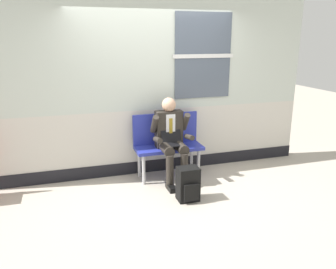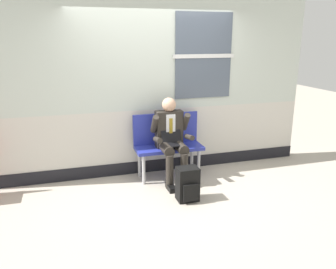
% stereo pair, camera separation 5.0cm
% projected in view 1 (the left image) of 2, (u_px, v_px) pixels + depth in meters
% --- Properties ---
extents(ground_plane, '(18.00, 18.00, 0.00)m').
position_uv_depth(ground_plane, '(167.00, 188.00, 4.92)').
color(ground_plane, '#B2A899').
extents(station_wall, '(5.10, 0.17, 3.04)m').
position_uv_depth(station_wall, '(153.00, 78.00, 5.18)').
color(station_wall, beige).
rests_on(station_wall, ground).
extents(bench_with_person, '(1.03, 0.42, 0.98)m').
position_uv_depth(bench_with_person, '(167.00, 141.00, 5.23)').
color(bench_with_person, '#28339E').
rests_on(bench_with_person, ground).
extents(person_seated, '(0.57, 0.70, 1.25)m').
position_uv_depth(person_seated, '(171.00, 138.00, 5.02)').
color(person_seated, '#2D2823').
rests_on(person_seated, ground).
extents(backpack, '(0.28, 0.25, 0.46)m').
position_uv_depth(backpack, '(188.00, 184.00, 4.50)').
color(backpack, black).
rests_on(backpack, ground).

